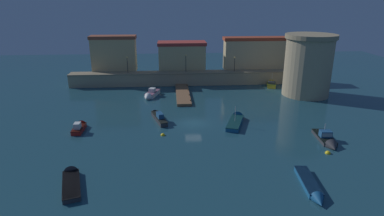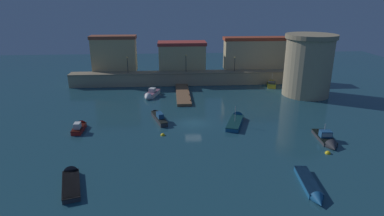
% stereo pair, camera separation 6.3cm
% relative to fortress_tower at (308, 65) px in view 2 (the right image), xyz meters
% --- Properties ---
extents(ground_plane, '(131.05, 131.05, 0.00)m').
position_rel_fortress_tower_xyz_m(ground_plane, '(-23.10, -13.62, -5.94)').
color(ground_plane, '#1E4756').
extents(quay_wall, '(49.88, 3.19, 2.84)m').
position_rel_fortress_tower_xyz_m(quay_wall, '(-23.10, 9.67, -4.51)').
color(quay_wall, tan).
rests_on(quay_wall, ground).
extents(old_town_backdrop, '(44.22, 5.31, 7.79)m').
position_rel_fortress_tower_xyz_m(old_town_backdrop, '(-21.67, 13.12, 0.20)').
color(old_town_backdrop, tan).
rests_on(old_town_backdrop, ground).
extents(fortress_tower, '(9.57, 9.57, 11.76)m').
position_rel_fortress_tower_xyz_m(fortress_tower, '(0.00, 0.00, 0.00)').
color(fortress_tower, tan).
rests_on(fortress_tower, ground).
extents(pier_dock, '(2.59, 13.97, 0.70)m').
position_rel_fortress_tower_xyz_m(pier_dock, '(-24.08, 1.24, -5.69)').
color(pier_dock, brown).
rests_on(pier_dock, ground).
extents(quay_lamp_0, '(0.32, 0.32, 3.49)m').
position_rel_fortress_tower_xyz_m(quay_lamp_0, '(-35.58, 9.67, -0.79)').
color(quay_lamp_0, black).
rests_on(quay_lamp_0, quay_wall).
extents(quay_lamp_1, '(0.32, 0.32, 3.77)m').
position_rel_fortress_tower_xyz_m(quay_lamp_1, '(-23.02, 9.67, -0.63)').
color(quay_lamp_1, black).
rests_on(quay_lamp_1, quay_wall).
extents(quay_lamp_2, '(0.32, 0.32, 3.18)m').
position_rel_fortress_tower_xyz_m(quay_lamp_2, '(-12.31, 9.67, -0.97)').
color(quay_lamp_2, black).
rests_on(quay_lamp_2, quay_wall).
extents(moored_boat_0, '(1.37, 4.57, 1.76)m').
position_rel_fortress_tower_xyz_m(moored_boat_0, '(-39.77, -15.07, -5.51)').
color(moored_boat_0, red).
rests_on(moored_boat_0, ground).
extents(moored_boat_1, '(2.06, 7.04, 1.30)m').
position_rel_fortress_tower_xyz_m(moored_boat_1, '(-12.73, -32.62, -5.63)').
color(moored_boat_1, '#195689').
rests_on(moored_boat_1, ground).
extents(moored_boat_2, '(2.30, 6.39, 2.75)m').
position_rel_fortress_tower_xyz_m(moored_boat_2, '(-5.97, -22.01, -5.58)').
color(moored_boat_2, '#333338').
rests_on(moored_boat_2, ground).
extents(moored_boat_3, '(3.47, 7.10, 1.56)m').
position_rel_fortress_tower_xyz_m(moored_boat_3, '(-37.05, -29.32, -5.65)').
color(moored_boat_3, '#333338').
rests_on(moored_boat_3, ground).
extents(moored_boat_4, '(3.12, 7.21, 1.64)m').
position_rel_fortress_tower_xyz_m(moored_boat_4, '(-28.53, -11.75, -5.47)').
color(moored_boat_4, '#333338').
rests_on(moored_boat_4, ground).
extents(moored_boat_5, '(2.85, 4.64, 3.40)m').
position_rel_fortress_tower_xyz_m(moored_boat_5, '(-4.58, 6.98, -5.51)').
color(moored_boat_5, gold).
rests_on(moored_boat_5, ground).
extents(moored_boat_6, '(3.31, 5.92, 1.91)m').
position_rel_fortress_tower_xyz_m(moored_boat_6, '(-30.29, 0.55, -5.44)').
color(moored_boat_6, white).
rests_on(moored_boat_6, ground).
extents(moored_boat_7, '(4.16, 7.50, 3.56)m').
position_rel_fortress_tower_xyz_m(moored_boat_7, '(-16.52, -13.86, -5.58)').
color(moored_boat_7, '#195689').
rests_on(moored_boat_7, ground).
extents(mooring_buoy_0, '(0.63, 0.63, 0.63)m').
position_rel_fortress_tower_xyz_m(mooring_buoy_0, '(-27.70, -18.04, -5.94)').
color(mooring_buoy_0, yellow).
rests_on(mooring_buoy_0, ground).
extents(mooring_buoy_1, '(0.68, 0.68, 0.68)m').
position_rel_fortress_tower_xyz_m(mooring_buoy_1, '(-7.31, -25.00, -5.94)').
color(mooring_buoy_1, yellow).
rests_on(mooring_buoy_1, ground).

